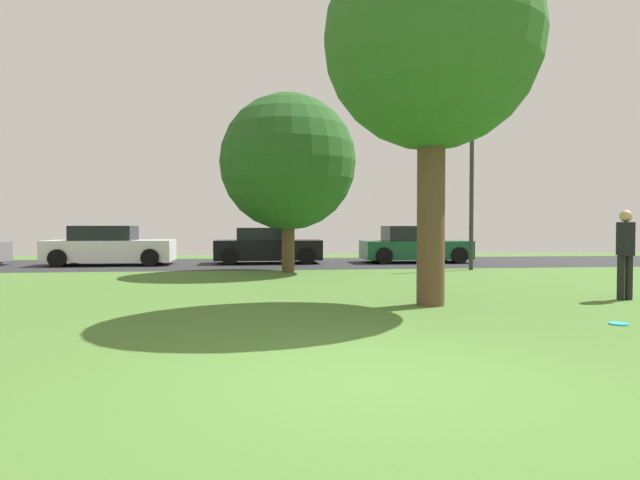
{
  "coord_description": "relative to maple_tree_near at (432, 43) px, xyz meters",
  "views": [
    {
      "loc": [
        -1.07,
        -5.11,
        1.5
      ],
      "look_at": [
        0.0,
        3.98,
        1.24
      ],
      "focal_mm": 30.48,
      "sensor_mm": 36.0,
      "label": 1
    }
  ],
  "objects": [
    {
      "name": "maple_tree_near",
      "position": [
        0.0,
        0.0,
        0.0
      ],
      "size": [
        4.01,
        4.01,
        6.9
      ],
      "color": "brown",
      "rests_on": "ground_plane"
    },
    {
      "name": "road_strip",
      "position": [
        -2.16,
        11.33,
        -4.85
      ],
      "size": [
        44.0,
        6.4,
        0.01
      ],
      "primitive_type": "cube",
      "color": "#28282B",
      "rests_on": "ground_plane"
    },
    {
      "name": "parked_car_white",
      "position": [
        -8.66,
        11.13,
        -4.18
      ],
      "size": [
        4.52,
        1.98,
        1.47
      ],
      "color": "white",
      "rests_on": "ground_plane"
    },
    {
      "name": "parked_car_green",
      "position": [
        3.02,
        11.23,
        -4.19
      ],
      "size": [
        4.23,
        2.02,
        1.45
      ],
      "color": "#195633",
      "rests_on": "ground_plane"
    },
    {
      "name": "ground_plane",
      "position": [
        -2.16,
        -4.67,
        -4.85
      ],
      "size": [
        44.0,
        44.0,
        0.0
      ],
      "primitive_type": "plane",
      "color": "#47702D"
    },
    {
      "name": "oak_tree_left",
      "position": [
        -2.22,
        7.43,
        -1.38
      ],
      "size": [
        4.3,
        4.3,
        5.63
      ],
      "color": "brown",
      "rests_on": "ground_plane"
    },
    {
      "name": "frisbee_disc",
      "position": [
        2.18,
        -2.25,
        -4.84
      ],
      "size": [
        0.27,
        0.27,
        0.03
      ],
      "primitive_type": "cylinder",
      "color": "#2DB2E0",
      "rests_on": "ground_plane"
    },
    {
      "name": "parked_car_black",
      "position": [
        -2.81,
        11.4,
        -4.21
      ],
      "size": [
        4.09,
        1.95,
        1.39
      ],
      "color": "black",
      "rests_on": "ground_plane"
    },
    {
      "name": "person_catcher",
      "position": [
        4.09,
        0.25,
        -3.85
      ],
      "size": [
        0.3,
        0.35,
        1.79
      ],
      "rotation": [
        0.0,
        0.0,
        -1.73
      ],
      "color": "black",
      "rests_on": "ground_plane"
    },
    {
      "name": "street_lamp_post",
      "position": [
        3.87,
        7.53,
        -2.6
      ],
      "size": [
        0.14,
        0.14,
        4.5
      ],
      "primitive_type": "cylinder",
      "color": "#2D2D33",
      "rests_on": "ground_plane"
    }
  ]
}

